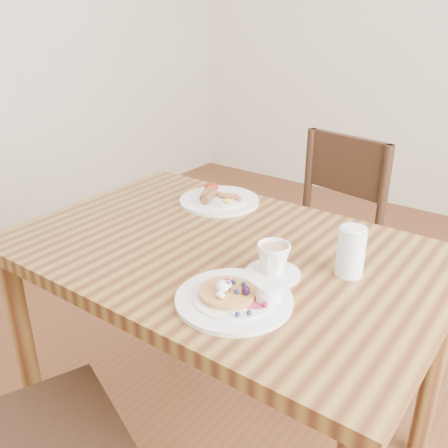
{
  "coord_description": "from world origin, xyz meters",
  "views": [
    {
      "loc": [
        0.74,
        -1.0,
        1.38
      ],
      "look_at": [
        0.0,
        0.0,
        0.82
      ],
      "focal_mm": 40.0,
      "sensor_mm": 36.0,
      "label": 1
    }
  ],
  "objects_px": {
    "teacup_saucer": "(273,261)",
    "chair_far": "(323,233)",
    "water_glass": "(351,252)",
    "dining_table": "(224,277)",
    "pancake_plate": "(237,297)",
    "breakfast_plate": "(218,199)"
  },
  "relations": [
    {
      "from": "chair_far",
      "to": "teacup_saucer",
      "type": "distance_m",
      "value": 0.89
    },
    {
      "from": "chair_far",
      "to": "water_glass",
      "type": "height_order",
      "value": "chair_far"
    },
    {
      "from": "chair_far",
      "to": "pancake_plate",
      "type": "height_order",
      "value": "chair_far"
    },
    {
      "from": "pancake_plate",
      "to": "breakfast_plate",
      "type": "bearing_deg",
      "value": 130.89
    },
    {
      "from": "pancake_plate",
      "to": "water_glass",
      "type": "bearing_deg",
      "value": 60.54
    },
    {
      "from": "chair_far",
      "to": "water_glass",
      "type": "relative_size",
      "value": 6.95
    },
    {
      "from": "chair_far",
      "to": "water_glass",
      "type": "bearing_deg",
      "value": 128.41
    },
    {
      "from": "teacup_saucer",
      "to": "water_glass",
      "type": "relative_size",
      "value": 1.11
    },
    {
      "from": "pancake_plate",
      "to": "breakfast_plate",
      "type": "relative_size",
      "value": 1.0
    },
    {
      "from": "dining_table",
      "to": "chair_far",
      "type": "distance_m",
      "value": 0.77
    },
    {
      "from": "chair_far",
      "to": "breakfast_plate",
      "type": "height_order",
      "value": "chair_far"
    },
    {
      "from": "breakfast_plate",
      "to": "water_glass",
      "type": "height_order",
      "value": "water_glass"
    },
    {
      "from": "chair_far",
      "to": "breakfast_plate",
      "type": "bearing_deg",
      "value": 79.85
    },
    {
      "from": "dining_table",
      "to": "pancake_plate",
      "type": "distance_m",
      "value": 0.3
    },
    {
      "from": "chair_far",
      "to": "pancake_plate",
      "type": "bearing_deg",
      "value": 112.73
    },
    {
      "from": "teacup_saucer",
      "to": "chair_far",
      "type": "bearing_deg",
      "value": 106.22
    },
    {
      "from": "pancake_plate",
      "to": "water_glass",
      "type": "distance_m",
      "value": 0.32
    },
    {
      "from": "breakfast_plate",
      "to": "chair_far",
      "type": "bearing_deg",
      "value": 70.7
    },
    {
      "from": "dining_table",
      "to": "water_glass",
      "type": "distance_m",
      "value": 0.38
    },
    {
      "from": "breakfast_plate",
      "to": "pancake_plate",
      "type": "bearing_deg",
      "value": -49.11
    },
    {
      "from": "water_glass",
      "to": "pancake_plate",
      "type": "bearing_deg",
      "value": -119.46
    },
    {
      "from": "chair_far",
      "to": "breakfast_plate",
      "type": "xyz_separation_m",
      "value": [
        -0.17,
        -0.49,
        0.27
      ]
    }
  ]
}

